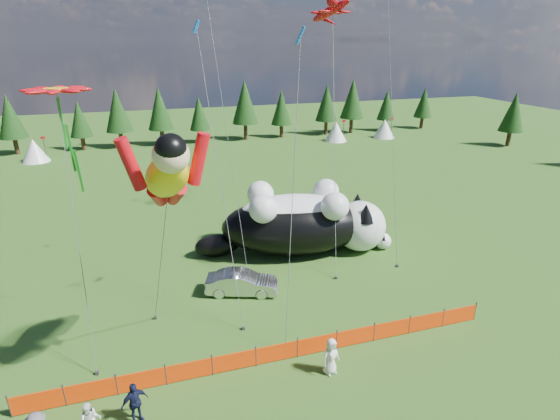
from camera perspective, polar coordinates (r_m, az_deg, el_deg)
ground at (r=23.81m, az=-2.55°, el=-14.65°), size 160.00×160.00×0.00m
safety_fence at (r=21.21m, az=-0.41°, el=-18.12°), size 22.06×0.06×1.10m
tree_line at (r=64.64m, az=-13.03°, el=11.92°), size 90.00×4.00×8.00m
festival_tents at (r=62.04m, az=-2.13°, el=9.62°), size 50.00×3.20×2.80m
cat_large at (r=30.15m, az=2.98°, el=-1.51°), size 13.28×6.53×4.83m
cat_small at (r=31.98m, az=10.89°, el=-3.50°), size 4.06×2.96×1.60m
car at (r=26.04m, az=-5.01°, el=-9.45°), size 4.44×2.71×1.38m
spectator_c at (r=19.26m, az=-18.45°, el=-22.78°), size 1.19×0.92×1.82m
spectator_e at (r=20.54m, az=6.66°, el=-18.46°), size 0.98×0.78×1.77m
superhero_kite at (r=16.82m, az=-14.62°, el=4.22°), size 5.12×7.49×12.02m
gecko_kite at (r=35.80m, az=6.63°, el=24.42°), size 6.05×14.09×19.65m
flower_kite at (r=21.78m, az=-27.13°, el=13.34°), size 3.49×5.95×12.52m
diamond_kite_a at (r=24.65m, az=-10.49°, el=20.35°), size 0.96×6.92×15.84m
diamond_kite_c at (r=19.94m, az=2.62°, el=20.10°), size 1.86×3.21×14.95m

